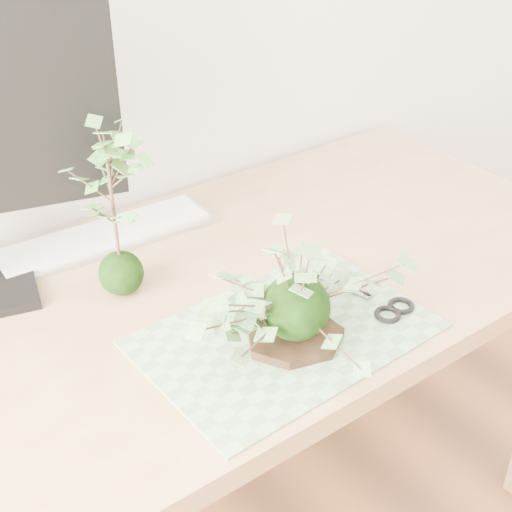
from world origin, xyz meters
The scene contains 7 objects.
desk centered at (-0.07, 1.23, 0.65)m, with size 1.60×0.70×0.74m.
cutting_mat centered at (-0.01, 1.05, 0.74)m, with size 0.45×0.30×0.00m, color #63865D.
stone_dish centered at (-0.01, 1.03, 0.75)m, with size 0.16×0.16×0.01m, color black.
ivy_kokedama centered at (-0.01, 1.03, 0.86)m, with size 0.37×0.37×0.21m.
maple_kokedama centered at (-0.16, 1.31, 0.96)m, with size 0.18×0.18×0.32m.
keyboard centered at (-0.11, 1.49, 0.75)m, with size 0.44×0.15×0.02m.
scissors centered at (0.16, 1.01, 0.75)m, with size 0.08×0.18×0.01m.
Camera 1 is at (-0.57, 0.37, 1.44)m, focal length 50.00 mm.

